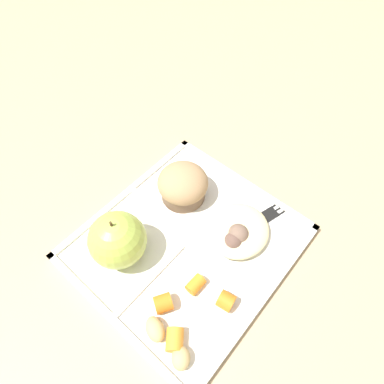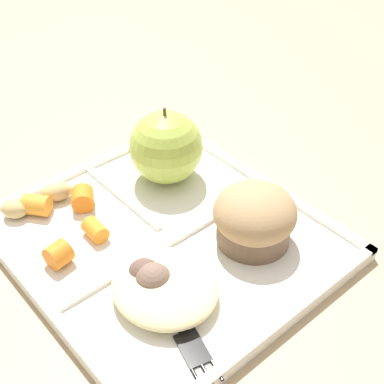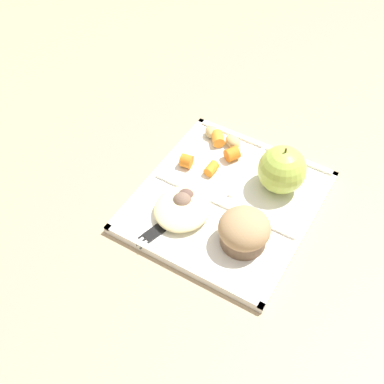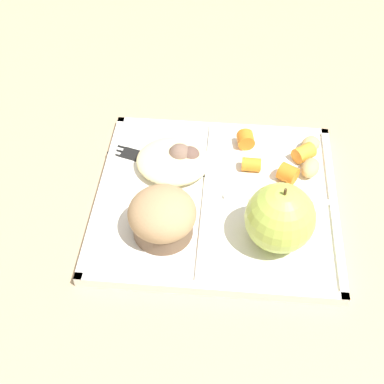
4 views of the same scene
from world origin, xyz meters
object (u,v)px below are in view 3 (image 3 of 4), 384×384
at_px(bran_muffin, 244,231).
at_px(plastic_fork, 167,223).
at_px(green_apple, 282,170).
at_px(lunch_tray, 227,202).

relative_size(bran_muffin, plastic_fork, 0.56).
xyz_separation_m(bran_muffin, plastic_fork, (0.03, -0.13, -0.03)).
xyz_separation_m(green_apple, bran_muffin, (0.14, 0.00, -0.01)).
relative_size(green_apple, bran_muffin, 1.11).
bearing_deg(lunch_tray, bran_muffin, 45.12).
bearing_deg(plastic_fork, bran_muffin, 104.72).
height_order(lunch_tray, green_apple, green_apple).
bearing_deg(lunch_tray, plastic_fork, -32.64).
height_order(green_apple, plastic_fork, green_apple).
xyz_separation_m(lunch_tray, bran_muffin, (0.06, 0.06, 0.04)).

